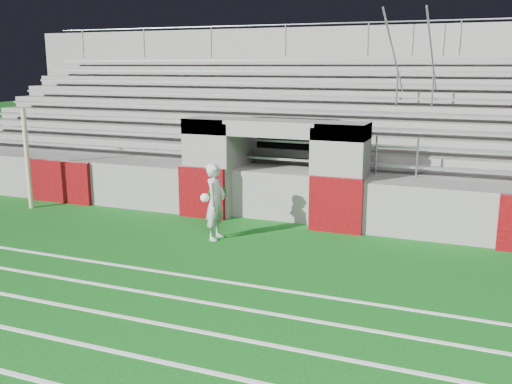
% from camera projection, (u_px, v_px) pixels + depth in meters
% --- Properties ---
extents(ground, '(90.00, 90.00, 0.00)m').
position_uv_depth(ground, '(215.00, 260.00, 11.80)').
color(ground, '#0D5113').
rests_on(ground, ground).
extents(field_post, '(0.13, 0.13, 2.79)m').
position_uv_depth(field_post, '(27.00, 159.00, 15.87)').
color(field_post, '#C3AF91').
rests_on(field_post, ground).
extents(field_markings, '(28.00, 8.09, 0.01)m').
position_uv_depth(field_markings, '(43.00, 382.00, 7.27)').
color(field_markings, white).
rests_on(field_markings, ground).
extents(stadium_structure, '(26.00, 8.48, 5.42)m').
position_uv_depth(stadium_structure, '(320.00, 142.00, 18.69)').
color(stadium_structure, slate).
rests_on(stadium_structure, ground).
extents(goalkeeper_with_ball, '(0.55, 0.67, 1.78)m').
position_uv_depth(goalkeeper_with_ball, '(215.00, 201.00, 13.10)').
color(goalkeeper_with_ball, '#AEB5B8').
rests_on(goalkeeper_with_ball, ground).
extents(hose_coil, '(0.56, 0.14, 0.56)m').
position_uv_depth(hose_coil, '(216.00, 193.00, 14.80)').
color(hose_coil, '#0F460E').
rests_on(hose_coil, ground).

